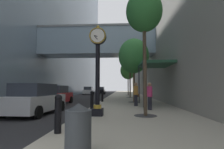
# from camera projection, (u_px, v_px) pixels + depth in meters

# --- Properties ---
(ground_plane) EXTENTS (110.00, 110.00, 0.00)m
(ground_plane) POSITION_uv_depth(u_px,v_px,m) (108.00, 97.00, 28.50)
(ground_plane) COLOR #262628
(ground_plane) RESTS_ON ground
(sidewalk_right) EXTENTS (6.04, 80.00, 0.14)m
(sidewalk_right) POSITION_uv_depth(u_px,v_px,m) (127.00, 96.00, 31.32)
(sidewalk_right) COLOR #ADA593
(sidewalk_right) RESTS_ON ground
(building_block_right) EXTENTS (9.00, 80.00, 32.46)m
(building_block_right) POSITION_uv_depth(u_px,v_px,m) (168.00, 6.00, 32.09)
(building_block_right) COLOR gray
(building_block_right) RESTS_ON ground
(street_clock) EXTENTS (0.84, 0.55, 4.52)m
(street_clock) POSITION_uv_depth(u_px,v_px,m) (98.00, 65.00, 8.80)
(street_clock) COLOR black
(street_clock) RESTS_ON sidewalk_right
(bollard_nearest) EXTENTS (0.22, 0.22, 1.16)m
(bollard_nearest) POSITION_uv_depth(u_px,v_px,m) (58.00, 113.00, 5.35)
(bollard_nearest) COLOR black
(bollard_nearest) RESTS_ON sidewalk_right
(bollard_third) EXTENTS (0.22, 0.22, 1.16)m
(bollard_third) POSITION_uv_depth(u_px,v_px,m) (92.00, 99.00, 11.34)
(bollard_third) COLOR black
(bollard_third) RESTS_ON sidewalk_right
(bollard_fourth) EXTENTS (0.22, 0.22, 1.16)m
(bollard_fourth) POSITION_uv_depth(u_px,v_px,m) (98.00, 97.00, 14.33)
(bollard_fourth) COLOR black
(bollard_fourth) RESTS_ON sidewalk_right
(bollard_fifth) EXTENTS (0.22, 0.22, 1.16)m
(bollard_fifth) POSITION_uv_depth(u_px,v_px,m) (102.00, 95.00, 17.33)
(bollard_fifth) COLOR black
(bollard_fifth) RESTS_ON sidewalk_right
(street_tree_near) EXTENTS (1.82, 1.82, 6.27)m
(street_tree_near) POSITION_uv_depth(u_px,v_px,m) (144.00, 13.00, 8.96)
(street_tree_near) COLOR #333335
(street_tree_near) RESTS_ON sidewalk_right
(street_tree_mid_near) EXTENTS (2.91, 2.91, 6.07)m
(street_tree_mid_near) POSITION_uv_depth(u_px,v_px,m) (134.00, 56.00, 17.00)
(street_tree_mid_near) COLOR #333335
(street_tree_mid_near) RESTS_ON sidewalk_right
(street_tree_mid_far) EXTENTS (2.45, 2.45, 6.59)m
(street_tree_mid_far) POSITION_uv_depth(u_px,v_px,m) (130.00, 61.00, 25.16)
(street_tree_mid_far) COLOR #333335
(street_tree_mid_far) RESTS_ON sidewalk_right
(street_tree_far) EXTENTS (2.89, 2.89, 6.25)m
(street_tree_far) POSITION_uv_depth(u_px,v_px,m) (128.00, 71.00, 33.22)
(street_tree_far) COLOR #333335
(street_tree_far) RESTS_ON sidewalk_right
(trash_bin) EXTENTS (0.53, 0.53, 1.05)m
(trash_bin) POSITION_uv_depth(u_px,v_px,m) (78.00, 129.00, 3.50)
(trash_bin) COLOR #383D42
(trash_bin) RESTS_ON sidewalk_right
(pedestrian_walking) EXTENTS (0.50, 0.51, 1.75)m
(pedestrian_walking) POSITION_uv_depth(u_px,v_px,m) (136.00, 93.00, 13.23)
(pedestrian_walking) COLOR #23232D
(pedestrian_walking) RESTS_ON sidewalk_right
(pedestrian_by_clock) EXTENTS (0.47, 0.47, 1.69)m
(pedestrian_by_clock) POSITION_uv_depth(u_px,v_px,m) (150.00, 95.00, 11.00)
(pedestrian_by_clock) COLOR #23232D
(pedestrian_by_clock) RESTS_ON sidewalk_right
(storefront_awning) EXTENTS (2.40, 3.60, 3.30)m
(storefront_awning) POSITION_uv_depth(u_px,v_px,m) (154.00, 65.00, 14.05)
(storefront_awning) COLOR #235138
(storefront_awning) RESTS_ON sidewalk_right
(car_red_near) EXTENTS (2.07, 4.09, 1.69)m
(car_red_near) POSITION_uv_depth(u_px,v_px,m) (56.00, 95.00, 16.00)
(car_red_near) COLOR #AD191E
(car_red_near) RESTS_ON ground
(car_white_mid) EXTENTS (2.24, 4.44, 1.71)m
(car_white_mid) POSITION_uv_depth(u_px,v_px,m) (89.00, 91.00, 39.39)
(car_white_mid) COLOR silver
(car_white_mid) RESTS_ON ground
(car_black_far) EXTENTS (2.05, 4.24, 1.68)m
(car_black_far) POSITION_uv_depth(u_px,v_px,m) (101.00, 91.00, 40.18)
(car_black_far) COLOR black
(car_black_far) RESTS_ON ground
(car_silver_trailing) EXTENTS (2.19, 4.44, 1.73)m
(car_silver_trailing) POSITION_uv_depth(u_px,v_px,m) (36.00, 99.00, 10.08)
(car_silver_trailing) COLOR #B7BABF
(car_silver_trailing) RESTS_ON ground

